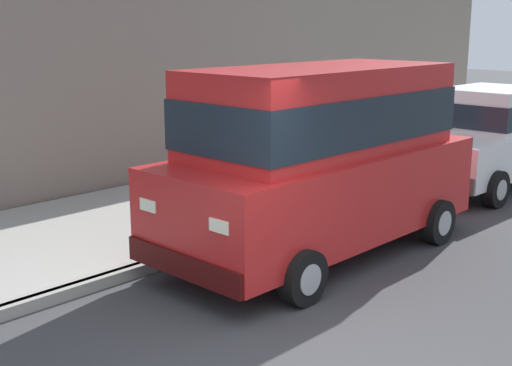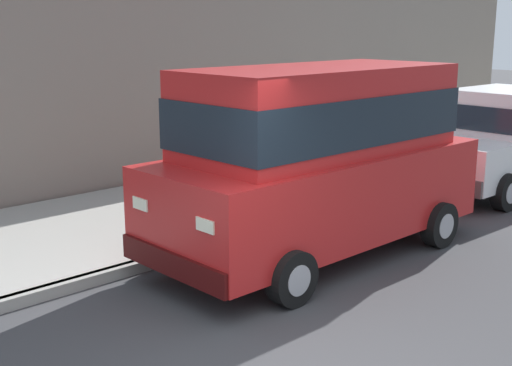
{
  "view_description": "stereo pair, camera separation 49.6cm",
  "coord_description": "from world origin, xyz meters",
  "px_view_note": "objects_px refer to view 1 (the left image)",
  "views": [
    {
      "loc": [
        3.34,
        -4.25,
        3.05
      ],
      "look_at": [
        -3.1,
        2.53,
        0.85
      ],
      "focal_mm": 47.61,
      "sensor_mm": 36.0,
      "label": 1
    },
    {
      "loc": [
        3.69,
        -3.9,
        3.05
      ],
      "look_at": [
        -3.1,
        2.53,
        0.85
      ],
      "focal_mm": 47.61,
      "sensor_mm": 36.0,
      "label": 2
    }
  ],
  "objects_px": {
    "fire_hydrant": "(365,166)",
    "car_red_van": "(321,153)",
    "dog_grey": "(170,196)",
    "car_white_hatchback": "(486,136)"
  },
  "relations": [
    {
      "from": "car_red_van",
      "to": "fire_hydrant",
      "type": "relative_size",
      "value": 6.77
    },
    {
      "from": "car_red_van",
      "to": "fire_hydrant",
      "type": "xyz_separation_m",
      "value": [
        -1.56,
        3.32,
        -0.92
      ]
    },
    {
      "from": "fire_hydrant",
      "to": "car_red_van",
      "type": "bearing_deg",
      "value": -64.82
    },
    {
      "from": "car_white_hatchback",
      "to": "car_red_van",
      "type": "bearing_deg",
      "value": -88.61
    },
    {
      "from": "dog_grey",
      "to": "fire_hydrant",
      "type": "bearing_deg",
      "value": 74.79
    },
    {
      "from": "car_red_van",
      "to": "dog_grey",
      "type": "relative_size",
      "value": 6.51
    },
    {
      "from": "car_red_van",
      "to": "fire_hydrant",
      "type": "bearing_deg",
      "value": 115.18
    },
    {
      "from": "car_white_hatchback",
      "to": "dog_grey",
      "type": "bearing_deg",
      "value": -113.54
    },
    {
      "from": "car_white_hatchback",
      "to": "dog_grey",
      "type": "height_order",
      "value": "car_white_hatchback"
    },
    {
      "from": "dog_grey",
      "to": "car_white_hatchback",
      "type": "bearing_deg",
      "value": 66.46
    }
  ]
}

